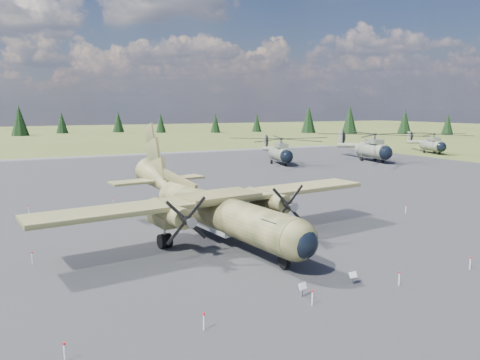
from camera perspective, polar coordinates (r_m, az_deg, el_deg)
name	(u,v)px	position (r m, az deg, el deg)	size (l,w,h in m)	color
ground	(255,234)	(38.00, 1.88, -6.57)	(500.00, 500.00, 0.00)	#56612B
apron	(207,210)	(46.77, -3.99, -3.65)	(120.00, 120.00, 0.04)	#5A5A5F
transport_plane	(212,204)	(36.46, -3.43, -2.99)	(27.87, 25.17, 9.17)	#3D4123
helicopter_near	(281,146)	(83.86, 4.96, 4.20)	(22.81, 23.60, 4.74)	slate
helicopter_mid	(373,142)	(91.45, 15.89, 4.53)	(24.09, 26.03, 5.32)	slate
helicopter_far	(433,139)	(112.12, 22.43, 4.63)	(22.09, 22.33, 4.46)	slate
info_placard_left	(302,288)	(25.95, 7.62, -12.88)	(0.54, 0.33, 0.79)	gray
info_placard_right	(353,276)	(28.15, 13.58, -11.31)	(0.50, 0.22, 0.78)	gray
barrier_fence	(251,229)	(37.59, 1.31, -5.94)	(33.12, 29.62, 0.85)	white
treeline	(260,180)	(34.56, 2.51, -0.05)	(336.97, 338.32, 10.90)	black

